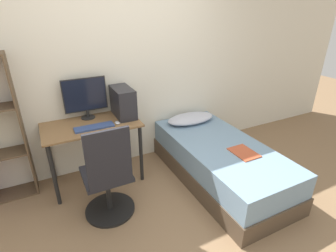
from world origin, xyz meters
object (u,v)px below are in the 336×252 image
object	(u,v)px
pc_tower	(123,102)
bed	(220,162)
office_chair	(108,183)
keyboard	(94,127)
monitor	(85,96)

from	to	relation	value
pc_tower	bed	bearing A→B (deg)	-37.75
office_chair	keyboard	bearing A→B (deg)	87.22
monitor	keyboard	world-z (taller)	monitor
office_chair	bed	xyz separation A→B (m)	(1.40, 0.01, -0.16)
monitor	pc_tower	size ratio (longest dim) A/B	1.18
keyboard	pc_tower	size ratio (longest dim) A/B	1.02
bed	keyboard	size ratio (longest dim) A/B	4.50
office_chair	pc_tower	world-z (taller)	pc_tower
office_chair	pc_tower	xyz separation A→B (m)	(0.44, 0.75, 0.54)
bed	pc_tower	xyz separation A→B (m)	(-0.96, 0.74, 0.70)
keyboard	pc_tower	bearing A→B (deg)	25.04
bed	keyboard	bearing A→B (deg)	158.03
bed	office_chair	bearing A→B (deg)	-179.63
bed	pc_tower	size ratio (longest dim) A/B	4.59
office_chair	keyboard	xyz separation A→B (m)	(0.03, 0.56, 0.37)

